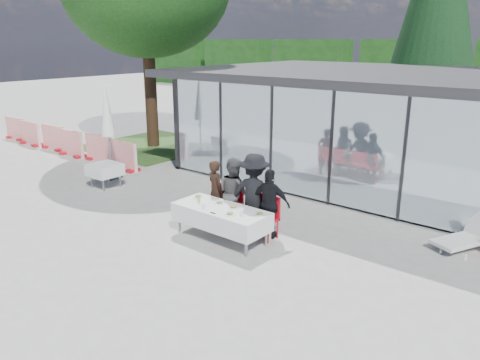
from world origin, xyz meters
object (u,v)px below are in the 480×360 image
(diner_c, at_px, (254,194))
(diner_chair_d, at_px, (269,215))
(diner_b, at_px, (234,193))
(diner_d, at_px, (270,204))
(plate_d, at_px, (260,214))
(juice_bottle, at_px, (199,199))
(diner_chair_a, at_px, (216,200))
(lounger, at_px, (467,236))
(plate_a, at_px, (198,197))
(diner_a, at_px, (216,191))
(diner_chair_b, at_px, (233,205))
(folded_eyeglasses, at_px, (213,213))
(diner_chair_c, at_px, (254,211))
(dining_table, at_px, (221,217))
(plate_c, at_px, (233,207))
(plate_extra, at_px, (230,214))
(market_umbrella, at_px, (107,118))
(spare_table_left, at_px, (105,170))
(plate_b, at_px, (219,203))
(construction_barriers, at_px, (62,142))

(diner_c, relative_size, diner_chair_d, 1.95)
(diner_b, bearing_deg, diner_d, -163.27)
(plate_d, xyz_separation_m, juice_bottle, (-1.58, -0.24, 0.05))
(juice_bottle, bearing_deg, diner_chair_a, 104.95)
(diner_chair_d, bearing_deg, lounger, 32.17)
(diner_chair_a, xyz_separation_m, plate_a, (-0.04, -0.57, 0.24))
(diner_a, distance_m, diner_c, 1.21)
(diner_chair_b, xyz_separation_m, plate_a, (-0.62, -0.57, 0.24))
(folded_eyeglasses, bearing_deg, diner_chair_c, 77.24)
(diner_chair_d, xyz_separation_m, lounger, (3.65, 2.30, -0.28))
(plate_a, height_order, lounger, plate_a)
(dining_table, height_order, diner_a, diner_a)
(diner_c, bearing_deg, dining_table, 49.60)
(diner_chair_a, bearing_deg, plate_d, -17.43)
(plate_c, relative_size, plate_extra, 1.00)
(plate_d, bearing_deg, diner_a, 162.05)
(folded_eyeglasses, xyz_separation_m, market_umbrella, (-6.12, 1.77, 1.24))
(spare_table_left, distance_m, market_umbrella, 1.76)
(folded_eyeglasses, height_order, market_umbrella, market_umbrella)
(market_umbrella, bearing_deg, plate_b, -11.85)
(dining_table, height_order, plate_b, plate_b)
(diner_chair_b, distance_m, lounger, 5.25)
(diner_b, distance_m, diner_chair_b, 0.32)
(plate_extra, bearing_deg, plate_b, 149.29)
(diner_b, bearing_deg, diner_chair_b, 106.73)
(diner_a, distance_m, lounger, 5.79)
(plate_extra, distance_m, folded_eyeglasses, 0.39)
(diner_chair_a, height_order, diner_d, diner_d)
(diner_chair_c, height_order, plate_d, diner_chair_c)
(construction_barriers, bearing_deg, diner_chair_a, -9.49)
(diner_c, height_order, market_umbrella, market_umbrella)
(diner_b, distance_m, diner_c, 0.62)
(plate_a, bearing_deg, spare_table_left, 173.72)
(diner_chair_b, relative_size, plate_d, 3.76)
(diner_chair_a, bearing_deg, market_umbrella, 172.84)
(diner_c, bearing_deg, diner_chair_c, 74.29)
(folded_eyeglasses, bearing_deg, juice_bottle, 156.02)
(market_umbrella, distance_m, lounger, 10.74)
(diner_chair_a, distance_m, plate_extra, 1.63)
(market_umbrella, bearing_deg, diner_chair_b, -6.45)
(plate_extra, relative_size, spare_table_left, 0.30)
(plate_c, distance_m, construction_barriers, 11.05)
(diner_c, xyz_separation_m, plate_extra, (0.10, -0.98, -0.17))
(diner_chair_a, relative_size, plate_a, 3.76)
(diner_b, bearing_deg, market_umbrella, 10.46)
(diner_chair_c, bearing_deg, diner_a, 179.14)
(diner_a, xyz_separation_m, construction_barriers, (-9.75, 1.61, -0.34))
(juice_bottle, relative_size, folded_eyeglasses, 1.06)
(dining_table, distance_m, diner_chair_d, 1.09)
(diner_a, xyz_separation_m, diner_chair_d, (1.64, -0.02, -0.24))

